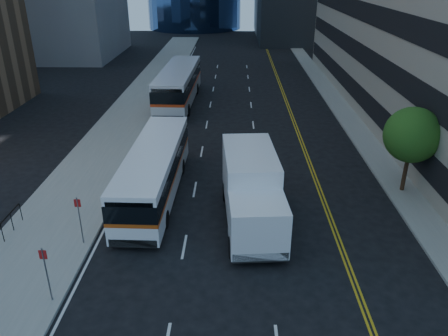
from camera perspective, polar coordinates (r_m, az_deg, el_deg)
name	(u,v)px	position (r m, az deg, el deg)	size (l,w,h in m)	color
ground	(258,274)	(19.89, 4.51, -13.66)	(160.00, 160.00, 0.00)	black
sidewalk_west	(138,106)	(43.38, -11.22, 7.91)	(5.00, 90.00, 0.15)	gray
sidewalk_east	(340,108)	(43.56, 14.94, 7.61)	(2.00, 90.00, 0.15)	gray
street_tree	(412,135)	(27.07, 23.37, 3.97)	(3.20, 3.20, 5.10)	#332114
bus_front	(154,170)	(25.55, -9.08, -0.31)	(2.74, 11.63, 2.99)	white
bus_rear	(179,85)	(43.55, -5.94, 10.78)	(3.25, 13.41, 3.44)	silver
box_truck	(252,190)	(22.43, 3.62, -2.90)	(3.20, 7.83, 3.66)	white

